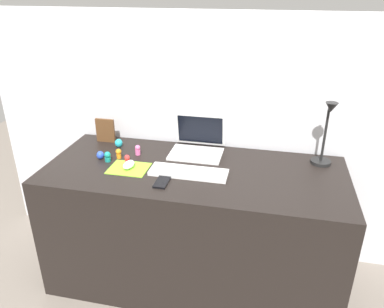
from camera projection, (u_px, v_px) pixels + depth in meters
name	position (u px, v px, depth m)	size (l,w,h in m)	color
ground_plane	(194.00, 275.00, 2.33)	(6.00, 6.00, 0.00)	slate
back_wall	(207.00, 139.00, 2.35)	(2.82, 0.05, 1.52)	silver
desk	(194.00, 226.00, 2.18)	(1.62, 0.68, 0.74)	black
laptop	(198.00, 143.00, 2.21)	(0.30, 0.25, 0.21)	white
keyboard	(189.00, 172.00, 1.97)	(0.41, 0.13, 0.02)	white
mousepad	(129.00, 168.00, 2.03)	(0.21, 0.17, 0.00)	#8CDB33
mouse	(129.00, 165.00, 2.03)	(0.06, 0.10, 0.03)	white
cell_phone	(162.00, 182.00, 1.89)	(0.06, 0.13, 0.01)	black
desk_lamp	(326.00, 136.00, 1.99)	(0.11, 0.15, 0.37)	black
picture_frame	(105.00, 130.00, 2.34)	(0.12, 0.02, 0.15)	brown
toy_figurine_cyan	(119.00, 143.00, 2.28)	(0.05, 0.05, 0.05)	#28B7CC
toy_figurine_teal	(108.00, 156.00, 2.10)	(0.04, 0.04, 0.06)	teal
toy_figurine_blue	(100.00, 155.00, 2.13)	(0.04, 0.04, 0.05)	blue
toy_figurine_red	(127.00, 159.00, 2.07)	(0.03, 0.03, 0.05)	red
toy_figurine_orange	(119.00, 153.00, 2.14)	(0.03, 0.03, 0.06)	orange
toy_figurine_pink	(138.00, 150.00, 2.18)	(0.03, 0.03, 0.06)	pink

